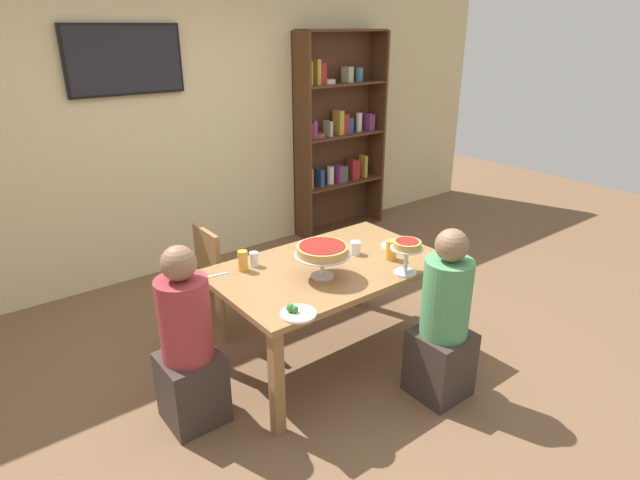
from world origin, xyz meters
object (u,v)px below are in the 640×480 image
object	(u,v)px
dining_table	(329,277)
beer_glass_amber_short	(391,250)
deep_dish_pizza_stand	(322,252)
water_glass_clear_far	(355,248)
chair_far_left	(222,274)
diner_near_right	(443,327)
salad_plate_far_diner	(297,313)
cutlery_knife_near	(215,276)
personal_pizza_stand	(407,249)
water_glass_clear_near	(254,259)
television	(125,60)
beer_glass_amber_tall	(243,261)
diner_head_west	(188,350)
bookshelf	(338,134)
salad_plate_near_diner	(395,244)
cutlery_fork_near	(310,248)

from	to	relation	value
dining_table	beer_glass_amber_short	size ratio (longest dim) A/B	11.10
deep_dish_pizza_stand	water_glass_clear_far	size ratio (longest dim) A/B	3.87
chair_far_left	water_glass_clear_far	size ratio (longest dim) A/B	9.36
diner_near_right	salad_plate_far_diner	xyz separation A→B (m)	(-0.88, 0.34, 0.26)
water_glass_clear_far	cutlery_knife_near	size ratio (longest dim) A/B	0.52
personal_pizza_stand	water_glass_clear_near	world-z (taller)	personal_pizza_stand
diner_near_right	chair_far_left	world-z (taller)	diner_near_right
deep_dish_pizza_stand	television	bearing A→B (deg)	98.82
beer_glass_amber_tall	water_glass_clear_far	world-z (taller)	beer_glass_amber_tall
diner_head_west	water_glass_clear_near	world-z (taller)	diner_head_west
chair_far_left	beer_glass_amber_tall	world-z (taller)	beer_glass_amber_tall
diner_head_west	water_glass_clear_far	bearing A→B (deg)	1.17
beer_glass_amber_short	water_glass_clear_far	xyz separation A→B (m)	(-0.13, 0.22, -0.02)
deep_dish_pizza_stand	salad_plate_far_diner	world-z (taller)	deep_dish_pizza_stand
bookshelf	personal_pizza_stand	distance (m)	2.82
bookshelf	diner_near_right	bearing A→B (deg)	-117.13
personal_pizza_stand	beer_glass_amber_tall	bearing A→B (deg)	139.82
dining_table	diner_head_west	world-z (taller)	diner_head_west
chair_far_left	deep_dish_pizza_stand	size ratio (longest dim) A/B	2.42
dining_table	salad_plate_far_diner	xyz separation A→B (m)	(-0.56, -0.41, 0.10)
diner_head_west	deep_dish_pizza_stand	bearing A→B (deg)	-7.46
diner_near_right	salad_plate_far_diner	bearing A→B (deg)	68.83
dining_table	personal_pizza_stand	xyz separation A→B (m)	(0.31, -0.41, 0.26)
dining_table	chair_far_left	world-z (taller)	chair_far_left
chair_far_left	cutlery_knife_near	world-z (taller)	chair_far_left
deep_dish_pizza_stand	beer_glass_amber_tall	world-z (taller)	deep_dish_pizza_stand
beer_glass_amber_short	bookshelf	bearing A→B (deg)	58.67
television	cutlery_knife_near	xyz separation A→B (m)	(-0.20, -1.79, -1.24)
diner_head_west	beer_glass_amber_short	world-z (taller)	diner_head_west
beer_glass_amber_short	water_glass_clear_near	world-z (taller)	beer_glass_amber_short
water_glass_clear_near	dining_table	bearing A→B (deg)	-36.10
salad_plate_near_diner	beer_glass_amber_tall	xyz separation A→B (m)	(-1.08, 0.34, 0.05)
bookshelf	television	world-z (taller)	television
salad_plate_near_diner	beer_glass_amber_short	xyz separation A→B (m)	(-0.18, -0.13, 0.05)
water_glass_clear_far	cutlery_fork_near	size ratio (longest dim) A/B	0.52
diner_near_right	beer_glass_amber_short	xyz separation A→B (m)	(0.07, 0.56, 0.32)
bookshelf	diner_near_right	world-z (taller)	bookshelf
diner_near_right	diner_head_west	bearing A→B (deg)	61.34
personal_pizza_stand	salad_plate_far_diner	world-z (taller)	personal_pizza_stand
deep_dish_pizza_stand	salad_plate_near_diner	xyz separation A→B (m)	(0.72, 0.06, -0.16)
beer_glass_amber_short	diner_head_west	bearing A→B (deg)	172.45
deep_dish_pizza_stand	beer_glass_amber_short	size ratio (longest dim) A/B	2.58
television	diner_near_right	world-z (taller)	television
diner_near_right	beer_glass_amber_tall	world-z (taller)	diner_near_right
cutlery_knife_near	diner_near_right	bearing A→B (deg)	141.94
television	cutlery_knife_near	distance (m)	2.18
television	salad_plate_far_diner	world-z (taller)	television
cutlery_fork_near	cutlery_knife_near	bearing A→B (deg)	6.47
television	water_glass_clear_far	world-z (taller)	television
beer_glass_amber_tall	bookshelf	bearing A→B (deg)	37.74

